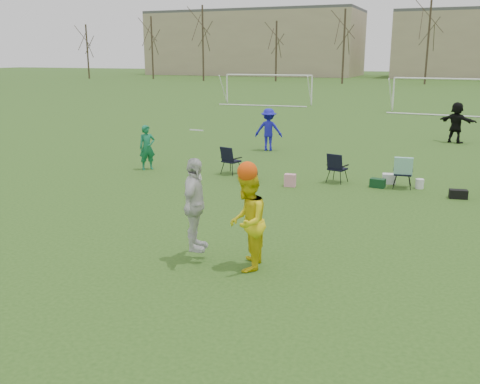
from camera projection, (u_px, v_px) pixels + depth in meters
The scene contains 10 objects.
ground at pixel (175, 261), 10.83m from camera, with size 260.00×260.00×0.00m, color #294F18.
fielder_green_near at pixel (147, 147), 19.22m from camera, with size 0.59×0.39×1.61m, color #136E46.
fielder_blue at pixel (269, 130), 23.07m from camera, with size 1.17×0.67×1.81m, color #1818B6.
fielder_black at pixel (456, 122), 25.09m from camera, with size 1.78×0.57×1.91m, color black.
center_contest at pixel (225, 213), 10.34m from camera, with size 1.90×1.17×2.68m.
sideline_setup at pixel (388, 170), 16.80m from camera, with size 9.42×1.91×1.75m.
goal_left at pixel (268, 81), 44.48m from camera, with size 7.39×0.76×2.46m.
goal_mid at pixel (447, 86), 37.53m from camera, with size 7.40×0.63×2.46m.
tree_line at pixel (429, 47), 72.02m from camera, with size 110.28×3.28×11.40m.
building_row at pixel (478, 43), 92.82m from camera, with size 126.00×16.00×13.00m.
Camera 1 is at (5.08, -8.88, 4.05)m, focal length 40.00 mm.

